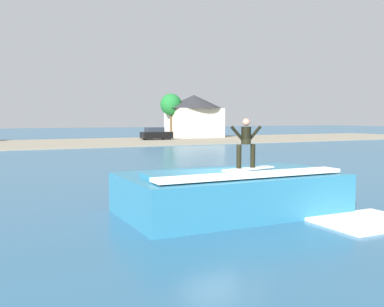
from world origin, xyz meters
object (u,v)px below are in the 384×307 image
at_px(surfboard, 249,169).
at_px(tree_tall_bare, 171,105).
at_px(wave_crest, 231,192).
at_px(car_far_shore, 156,134).
at_px(surfer, 246,140).
at_px(house_gabled_white, 194,114).

height_order(surfboard, tree_tall_bare, tree_tall_bare).
height_order(wave_crest, car_far_shore, car_far_shore).
distance_m(wave_crest, car_far_shore, 47.26).
xyz_separation_m(surfboard, surfer, (-0.08, 0.06, 0.93)).
height_order(surfer, tree_tall_bare, tree_tall_bare).
bearing_deg(surfer, surfboard, -36.60).
distance_m(surfboard, tree_tall_bare, 54.50).
bearing_deg(wave_crest, tree_tall_bare, 68.96).
xyz_separation_m(car_far_shore, tree_tall_bare, (4.63, 5.47, 4.24)).
distance_m(surfboard, house_gabled_white, 55.57).
bearing_deg(tree_tall_bare, wave_crest, -111.04).
distance_m(wave_crest, surfboard, 1.06).
relative_size(wave_crest, house_gabled_white, 0.79).
distance_m(surfer, car_far_shore, 47.68).
bearing_deg(house_gabled_white, wave_crest, -114.81).
distance_m(car_far_shore, house_gabled_white, 10.25).
relative_size(surfer, house_gabled_white, 0.18).
xyz_separation_m(house_gabled_white, tree_tall_bare, (-3.77, 0.31, 1.44)).
distance_m(house_gabled_white, tree_tall_bare, 4.05).
height_order(surfer, house_gabled_white, house_gabled_white).
height_order(wave_crest, tree_tall_bare, tree_tall_bare).
xyz_separation_m(wave_crest, house_gabled_white, (23.14, 50.06, 3.04)).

